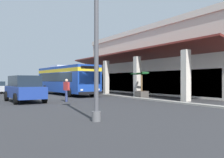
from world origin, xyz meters
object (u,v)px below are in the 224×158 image
(parked_suv_blue, at_px, (24,88))
(potted_palm, at_px, (142,92))
(lot_light_pole, at_px, (96,27))
(pedestrian, at_px, (66,89))
(transit_bus, at_px, (66,78))

(parked_suv_blue, distance_m, potted_palm, 10.11)
(potted_palm, height_order, lot_light_pole, lot_light_pole)
(pedestrian, distance_m, lot_light_pole, 9.45)
(parked_suv_blue, xyz_separation_m, pedestrian, (1.48, 2.77, -0.04))
(transit_bus, distance_m, potted_palm, 9.34)
(transit_bus, distance_m, lot_light_pole, 17.79)
(pedestrian, bearing_deg, potted_palm, 89.57)
(pedestrian, distance_m, potted_palm, 7.22)
(transit_bus, xyz_separation_m, lot_light_pole, (16.97, -5.01, 1.90))
(transit_bus, distance_m, parked_suv_blue, 8.84)
(parked_suv_blue, bearing_deg, lot_light_pole, 3.98)
(potted_palm, xyz_separation_m, lot_light_pole, (8.75, -9.26, 3.16))
(pedestrian, xyz_separation_m, lot_light_pole, (8.80, -2.05, 2.77))
(potted_palm, bearing_deg, parked_suv_blue, -98.75)
(lot_light_pole, bearing_deg, pedestrian, 166.88)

